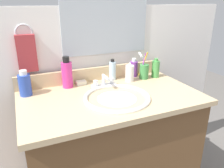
{
  "coord_description": "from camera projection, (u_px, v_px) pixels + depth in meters",
  "views": [
    {
      "loc": [
        -0.46,
        -1.08,
        1.33
      ],
      "look_at": [
        0.0,
        0.0,
        0.89
      ],
      "focal_mm": 35.63,
      "sensor_mm": 36.0,
      "label": 1
    }
  ],
  "objects": [
    {
      "name": "cup_green",
      "position": [
        144.0,
        71.0,
        1.54
      ],
      "size": [
        0.06,
        0.08,
        0.19
      ],
      "color": "#3F8C47",
      "rests_on": "countertop"
    },
    {
      "name": "bottle_gel_clear",
      "position": [
        112.0,
        70.0,
        1.52
      ],
      "size": [
        0.05,
        0.05,
        0.14
      ],
      "color": "silver",
      "rests_on": "countertop"
    },
    {
      "name": "bottle_shampoo_blue",
      "position": [
        25.0,
        84.0,
        1.26
      ],
      "size": [
        0.07,
        0.07,
        0.15
      ],
      "color": "#2D4CB2",
      "rests_on": "countertop"
    },
    {
      "name": "towel_ring",
      "position": [
        24.0,
        32.0,
        1.29
      ],
      "size": [
        0.1,
        0.01,
        0.1
      ],
      "primitive_type": "torus",
      "rotation": [
        1.57,
        0.0,
        0.0
      ],
      "color": "silver"
    },
    {
      "name": "soap_bar",
      "position": [
        81.0,
        83.0,
        1.44
      ],
      "size": [
        0.06,
        0.04,
        0.02
      ],
      "primitive_type": "cube",
      "color": "white",
      "rests_on": "countertop"
    },
    {
      "name": "bottle_lotion_white",
      "position": [
        130.0,
        73.0,
        1.49
      ],
      "size": [
        0.06,
        0.06,
        0.13
      ],
      "color": "white",
      "rests_on": "countertop"
    },
    {
      "name": "vanity_cabinet",
      "position": [
        111.0,
        155.0,
        1.43
      ],
      "size": [
        0.99,
        0.54,
        0.79
      ],
      "primitive_type": "cube",
      "color": "brown",
      "rests_on": "ground_plane"
    },
    {
      "name": "hand_towel",
      "position": [
        27.0,
        53.0,
        1.31
      ],
      "size": [
        0.11,
        0.04,
        0.22
      ],
      "primitive_type": "cube",
      "color": "#A53338"
    },
    {
      "name": "backsplash",
      "position": [
        95.0,
        74.0,
        1.51
      ],
      "size": [
        1.03,
        0.02,
        0.09
      ],
      "primitive_type": "cube",
      "color": "#D1B284",
      "rests_on": "countertop"
    },
    {
      "name": "bottle_oil_amber",
      "position": [
        28.0,
        85.0,
        1.33
      ],
      "size": [
        0.04,
        0.04,
        0.08
      ],
      "color": "gold",
      "rests_on": "countertop"
    },
    {
      "name": "bottle_soap_pink",
      "position": [
        67.0,
        74.0,
        1.37
      ],
      "size": [
        0.07,
        0.07,
        0.2
      ],
      "color": "#D8338C",
      "rests_on": "countertop"
    },
    {
      "name": "bottle_cream_purple",
      "position": [
        134.0,
        68.0,
        1.58
      ],
      "size": [
        0.05,
        0.05,
        0.13
      ],
      "color": "#7A3899",
      "rests_on": "countertop"
    },
    {
      "name": "back_wall",
      "position": [
        93.0,
        99.0,
        1.64
      ],
      "size": [
        2.13,
        0.04,
        1.3
      ],
      "primitive_type": "cube",
      "color": "white",
      "rests_on": "ground_plane"
    },
    {
      "name": "bottle_toner_green",
      "position": [
        156.0,
        69.0,
        1.57
      ],
      "size": [
        0.05,
        0.05,
        0.14
      ],
      "color": "#4C9E4C",
      "rests_on": "countertop"
    },
    {
      "name": "sink_basin",
      "position": [
        117.0,
        103.0,
        1.25
      ],
      "size": [
        0.38,
        0.38,
        0.11
      ],
      "color": "white",
      "rests_on": "countertop"
    },
    {
      "name": "faucet",
      "position": [
        104.0,
        83.0,
        1.4
      ],
      "size": [
        0.16,
        0.1,
        0.08
      ],
      "color": "silver",
      "rests_on": "countertop"
    },
    {
      "name": "mirror_panel",
      "position": [
        106.0,
        11.0,
        1.44
      ],
      "size": [
        0.6,
        0.01,
        0.56
      ],
      "primitive_type": "cube",
      "color": "#B2BCC6"
    },
    {
      "name": "countertop",
      "position": [
        111.0,
        98.0,
        1.29
      ],
      "size": [
        1.03,
        0.59,
        0.03
      ],
      "primitive_type": "cube",
      "color": "#D1B284",
      "rests_on": "vanity_cabinet"
    }
  ]
}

